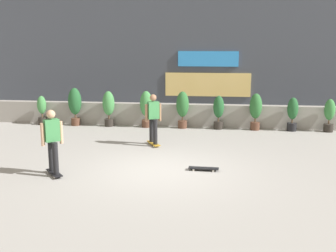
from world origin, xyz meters
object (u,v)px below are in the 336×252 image
at_px(potted_plant_4, 183,107).
at_px(potted_plant_5, 219,111).
at_px(potted_plant_7, 293,113).
at_px(potted_plant_8, 329,114).
at_px(potted_plant_6, 256,109).
at_px(potted_plant_3, 146,106).
at_px(skater_mid_plaza, 153,117).
at_px(skateboard_near_camera, 204,168).
at_px(potted_plant_1, 75,104).
at_px(potted_plant_2, 109,106).
at_px(potted_plant_0, 42,109).
at_px(skater_far_left, 52,139).

distance_m(potted_plant_4, potted_plant_5, 1.42).
xyz_separation_m(potted_plant_7, potted_plant_8, (1.36, 0.00, -0.03)).
bearing_deg(potted_plant_6, potted_plant_3, 180.00).
bearing_deg(skater_mid_plaza, skateboard_near_camera, -55.23).
height_order(skater_mid_plaza, skateboard_near_camera, skater_mid_plaza).
relative_size(potted_plant_4, skater_mid_plaza, 0.86).
bearing_deg(potted_plant_6, potted_plant_1, 180.00).
bearing_deg(potted_plant_1, potted_plant_2, 0.00).
height_order(potted_plant_1, potted_plant_3, potted_plant_1).
height_order(potted_plant_4, skateboard_near_camera, potted_plant_4).
height_order(potted_plant_3, skateboard_near_camera, potted_plant_3).
xyz_separation_m(potted_plant_0, potted_plant_8, (11.42, 0.00, 0.06)).
bearing_deg(skateboard_near_camera, potted_plant_1, 135.17).
bearing_deg(potted_plant_1, potted_plant_0, 180.00).
bearing_deg(potted_plant_6, potted_plant_8, 0.00).
bearing_deg(potted_plant_6, potted_plant_4, 180.00).
height_order(potted_plant_6, skater_far_left, skater_far_left).
distance_m(potted_plant_6, skateboard_near_camera, 5.77).
height_order(potted_plant_2, potted_plant_7, potted_plant_2).
distance_m(potted_plant_5, potted_plant_6, 1.42).
height_order(potted_plant_2, potted_plant_6, potted_plant_2).
distance_m(potted_plant_8, skateboard_near_camera, 7.10).
relative_size(potted_plant_6, potted_plant_8, 1.13).
bearing_deg(potted_plant_2, skateboard_near_camera, -53.26).
xyz_separation_m(potted_plant_1, skateboard_near_camera, (5.46, -5.43, -0.84)).
distance_m(potted_plant_3, skater_far_left, 6.42).
distance_m(potted_plant_1, skater_far_left, 6.51).
bearing_deg(skater_far_left, potted_plant_7, 42.12).
distance_m(potted_plant_8, skater_far_left, 10.43).
xyz_separation_m(potted_plant_4, potted_plant_7, (4.23, 0.00, -0.13)).
height_order(potted_plant_2, skater_mid_plaza, skater_mid_plaza).
bearing_deg(potted_plant_3, potted_plant_1, 180.00).
bearing_deg(potted_plant_8, potted_plant_7, 180.00).
distance_m(potted_plant_2, potted_plant_8, 8.58).
height_order(potted_plant_3, skater_mid_plaza, skater_mid_plaza).
xyz_separation_m(potted_plant_5, skateboard_near_camera, (-0.36, -5.43, -0.67)).
height_order(potted_plant_2, potted_plant_8, potted_plant_2).
bearing_deg(potted_plant_0, skater_mid_plaza, -29.47).
bearing_deg(skater_mid_plaza, potted_plant_2, 128.39).
bearing_deg(potted_plant_0, potted_plant_7, 0.00).
relative_size(skater_mid_plaza, skateboard_near_camera, 2.10).
xyz_separation_m(potted_plant_2, potted_plant_7, (7.23, 0.00, -0.11)).
xyz_separation_m(potted_plant_0, potted_plant_6, (8.67, -0.00, 0.19)).
bearing_deg(potted_plant_7, potted_plant_1, -180.00).
bearing_deg(skater_far_left, potted_plant_5, 56.63).
distance_m(potted_plant_2, potted_plant_4, 3.00).
xyz_separation_m(potted_plant_0, potted_plant_4, (5.83, -0.00, 0.21)).
xyz_separation_m(potted_plant_0, potted_plant_2, (2.83, -0.00, 0.19)).
xyz_separation_m(skater_far_left, skater_mid_plaza, (2.03, 3.39, 0.00)).
xyz_separation_m(skater_mid_plaza, skateboard_near_camera, (1.76, -2.53, -0.88)).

